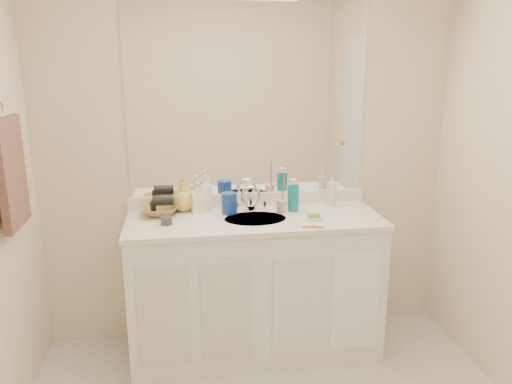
{
  "coord_description": "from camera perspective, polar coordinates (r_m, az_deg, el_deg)",
  "views": [
    {
      "loc": [
        -0.43,
        -1.78,
        1.79
      ],
      "look_at": [
        0.0,
        0.97,
        1.05
      ],
      "focal_mm": 35.0,
      "sensor_mm": 36.0,
      "label": 1
    }
  ],
  "objects": [
    {
      "name": "green_soap",
      "position": [
        2.96,
        6.58,
        -2.66
      ],
      "size": [
        0.07,
        0.06,
        0.02
      ],
      "primitive_type": "cube",
      "rotation": [
        0.0,
        0.0,
        0.13
      ],
      "color": "#71BA2D",
      "rests_on": "soap_dish"
    },
    {
      "name": "soap_bottle_cream",
      "position": [
        3.09,
        -6.7,
        -0.58
      ],
      "size": [
        0.1,
        0.1,
        0.19
      ],
      "primitive_type": "imported",
      "rotation": [
        0.0,
        0.0,
        0.26
      ],
      "color": "#FFFECF",
      "rests_on": "countertop"
    },
    {
      "name": "hair_dryer",
      "position": [
        3.06,
        -10.59,
        -0.95
      ],
      "size": [
        0.13,
        0.06,
        0.06
      ],
      "primitive_type": "cylinder",
      "rotation": [
        0.0,
        1.57,
        0.0
      ],
      "color": "black",
      "rests_on": "wicker_basket"
    },
    {
      "name": "mirror",
      "position": [
        3.11,
        -0.92,
        10.63
      ],
      "size": [
        1.48,
        0.01,
        1.2
      ],
      "primitive_type": "cube",
      "color": "white",
      "rests_on": "wall_back"
    },
    {
      "name": "toothbrush",
      "position": [
        3.03,
        3.14,
        0.32
      ],
      "size": [
        0.02,
        0.04,
        0.18
      ],
      "primitive_type": "cylinder",
      "rotation": [
        0.14,
        0.0,
        0.31
      ],
      "color": "#E03B87",
      "rests_on": "tan_cup"
    },
    {
      "name": "wicker_basket",
      "position": [
        3.08,
        -10.9,
        -2.08
      ],
      "size": [
        0.25,
        0.25,
        0.06
      ],
      "primitive_type": "imported",
      "rotation": [
        0.0,
        0.0,
        -0.12
      ],
      "color": "olive",
      "rests_on": "countertop"
    },
    {
      "name": "dark_jar",
      "position": [
        2.89,
        -10.19,
        -3.24
      ],
      "size": [
        0.08,
        0.08,
        0.05
      ],
      "primitive_type": "cylinder",
      "rotation": [
        0.0,
        0.0,
        0.22
      ],
      "color": "#37393F",
      "rests_on": "countertop"
    },
    {
      "name": "vanity_cabinet",
      "position": [
        3.15,
        -0.14,
        -10.82
      ],
      "size": [
        1.5,
        0.55,
        0.85
      ],
      "primitive_type": "cube",
      "color": "white",
      "rests_on": "floor"
    },
    {
      "name": "soap_bottle_white",
      "position": [
        3.11,
        -5.75,
        -0.08
      ],
      "size": [
        0.1,
        0.1,
        0.22
      ],
      "primitive_type": "imported",
      "rotation": [
        0.0,
        0.0,
        0.14
      ],
      "color": "white",
      "rests_on": "countertop"
    },
    {
      "name": "soap_bottle_yellow",
      "position": [
        3.12,
        -8.31,
        -0.56
      ],
      "size": [
        0.17,
        0.17,
        0.18
      ],
      "primitive_type": "imported",
      "rotation": [
        0.0,
        0.0,
        0.25
      ],
      "color": "#DFBC56",
      "rests_on": "countertop"
    },
    {
      "name": "clear_pump_bottle",
      "position": [
        3.23,
        8.59,
        -0.31
      ],
      "size": [
        0.07,
        0.07,
        0.15
      ],
      "primitive_type": "cylinder",
      "rotation": [
        0.0,
        0.0,
        -0.34
      ],
      "color": "silver",
      "rests_on": "countertop"
    },
    {
      "name": "backsplash",
      "position": [
        3.21,
        -0.85,
        -0.83
      ],
      "size": [
        1.52,
        0.03,
        0.08
      ],
      "primitive_type": "cube",
      "color": "white",
      "rests_on": "countertop"
    },
    {
      "name": "blue_mug",
      "position": [
        3.04,
        -3.07,
        -1.27
      ],
      "size": [
        0.12,
        0.12,
        0.13
      ],
      "primitive_type": "cylinder",
      "rotation": [
        0.0,
        0.0,
        -0.42
      ],
      "color": "navy",
      "rests_on": "countertop"
    },
    {
      "name": "wall_back",
      "position": [
        3.16,
        -0.9,
        4.13
      ],
      "size": [
        2.6,
        0.02,
        2.4
      ],
      "primitive_type": "cube",
      "color": "beige",
      "rests_on": "floor"
    },
    {
      "name": "sink_basin",
      "position": [
        2.96,
        -0.09,
        -3.25
      ],
      "size": [
        0.37,
        0.37,
        0.02
      ],
      "primitive_type": "cylinder",
      "color": "beige",
      "rests_on": "countertop"
    },
    {
      "name": "soap_dish",
      "position": [
        2.96,
        6.57,
        -2.99
      ],
      "size": [
        0.12,
        0.1,
        0.01
      ],
      "primitive_type": "cube",
      "rotation": [
        0.0,
        0.0,
        -0.09
      ],
      "color": "silver",
      "rests_on": "countertop"
    },
    {
      "name": "mouthwash_bottle",
      "position": [
        3.09,
        4.27,
        -0.7
      ],
      "size": [
        0.08,
        0.08,
        0.17
      ],
      "primitive_type": "cylinder",
      "rotation": [
        0.0,
        0.0,
        -0.23
      ],
      "color": "#0B7F8D",
      "rests_on": "countertop"
    },
    {
      "name": "countertop",
      "position": [
        2.98,
        -0.15,
        -3.19
      ],
      "size": [
        1.52,
        0.57,
        0.03
      ],
      "primitive_type": "cube",
      "color": "white",
      "rests_on": "vanity_cabinet"
    },
    {
      "name": "hand_towel",
      "position": [
        2.74,
        -26.12,
        1.95
      ],
      "size": [
        0.04,
        0.32,
        0.55
      ],
      "primitive_type": "cube",
      "color": "#4B3128",
      "rests_on": "towel_ring"
    },
    {
      "name": "faucet",
      "position": [
        3.12,
        -0.59,
        -1.06
      ],
      "size": [
        0.02,
        0.02,
        0.11
      ],
      "primitive_type": "cylinder",
      "color": "silver",
      "rests_on": "countertop"
    },
    {
      "name": "towel_ring",
      "position": [
        2.7,
        -27.26,
        8.13
      ],
      "size": [
        0.01,
        0.11,
        0.11
      ],
      "primitive_type": "torus",
      "rotation": [
        0.0,
        1.57,
        0.0
      ],
      "color": "silver",
      "rests_on": "wall_left"
    },
    {
      "name": "orange_comb",
      "position": [
        2.82,
        6.55,
        -4.0
      ],
      "size": [
        0.13,
        0.06,
        0.01
      ],
      "primitive_type": "cube",
      "rotation": [
        0.0,
        0.0,
        -0.27
      ],
      "color": "#E25517",
      "rests_on": "countertop"
    },
    {
      "name": "tan_cup",
      "position": [
        3.06,
        2.92,
        -1.67
      ],
      "size": [
        0.08,
        0.08,
        0.08
      ],
      "primitive_type": "cylinder",
      "rotation": [
        0.0,
        0.0,
        0.34
      ],
      "color": "beige",
      "rests_on": "countertop"
    }
  ]
}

